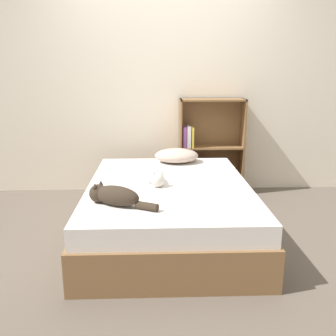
{
  "coord_description": "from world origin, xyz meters",
  "views": [
    {
      "loc": [
        -0.12,
        -3.07,
        1.43
      ],
      "look_at": [
        0.0,
        0.14,
        0.57
      ],
      "focal_mm": 40.0,
      "sensor_mm": 36.0,
      "label": 1
    }
  ],
  "objects": [
    {
      "name": "bookshelf",
      "position": [
        0.51,
        1.2,
        0.56
      ],
      "size": [
        0.74,
        0.26,
        1.1
      ],
      "color": "brown",
      "rests_on": "ground_plane"
    },
    {
      "name": "pillow",
      "position": [
        0.11,
        0.75,
        0.54
      ],
      "size": [
        0.46,
        0.35,
        0.14
      ],
      "color": "#B29E8E",
      "rests_on": "bed"
    },
    {
      "name": "cat_dark",
      "position": [
        -0.42,
        -0.5,
        0.54
      ],
      "size": [
        0.51,
        0.32,
        0.16
      ],
      "rotation": [
        0.0,
        0.0,
        2.68
      ],
      "color": "#33281E",
      "rests_on": "bed"
    },
    {
      "name": "wall_back",
      "position": [
        0.0,
        1.33,
        1.25
      ],
      "size": [
        8.0,
        0.06,
        2.5
      ],
      "color": "silver",
      "rests_on": "ground_plane"
    },
    {
      "name": "cat_light",
      "position": [
        -0.13,
        0.04,
        0.53
      ],
      "size": [
        0.24,
        0.55,
        0.14
      ],
      "rotation": [
        0.0,
        0.0,
        4.98
      ],
      "color": "beige",
      "rests_on": "bed"
    },
    {
      "name": "bed",
      "position": [
        0.0,
        0.0,
        0.23
      ],
      "size": [
        1.4,
        1.92,
        0.47
      ],
      "color": "brown",
      "rests_on": "ground_plane"
    },
    {
      "name": "ground_plane",
      "position": [
        0.0,
        0.0,
        0.0
      ],
      "size": [
        8.0,
        8.0,
        0.0
      ],
      "primitive_type": "plane",
      "color": "brown"
    }
  ]
}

